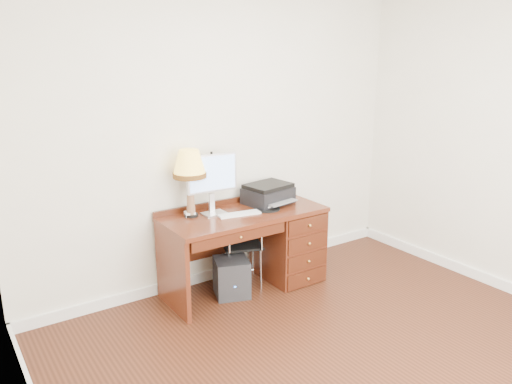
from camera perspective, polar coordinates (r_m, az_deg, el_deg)
ground at (r=3.87m, az=10.55°, el=-18.36°), size 4.00×4.00×0.00m
room_shell at (r=4.24m, az=4.46°, el=-14.05°), size 4.00×4.00×4.00m
desk at (r=4.82m, az=1.86°, el=-5.46°), size 1.50×0.67×0.75m
monitor at (r=4.41m, az=-5.06°, el=1.77°), size 0.47×0.17×0.54m
keyboard at (r=4.45m, az=-1.93°, el=-2.54°), size 0.40×0.17×0.01m
mouse_pad at (r=4.61m, az=1.28°, el=-1.82°), size 0.24×0.24×0.05m
printer at (r=4.78m, az=1.39°, el=-0.19°), size 0.48×0.40×0.19m
leg_lamp at (r=4.34m, az=-7.61°, el=2.74°), size 0.29×0.29×0.60m
phone at (r=4.44m, az=-7.58°, el=-2.07°), size 0.11×0.11×0.19m
pen_cup at (r=4.77m, az=1.27°, el=-0.67°), size 0.09×0.09×0.11m
chair at (r=4.68m, az=-1.28°, el=-5.52°), size 0.46×0.46×0.75m
equipment_box at (r=4.61m, az=-2.80°, el=-9.69°), size 0.38×0.38×0.35m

